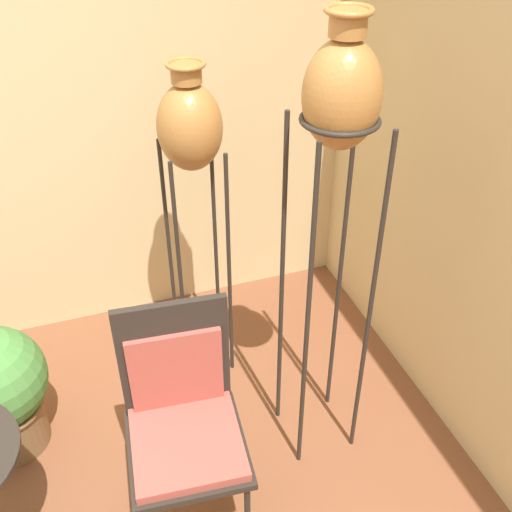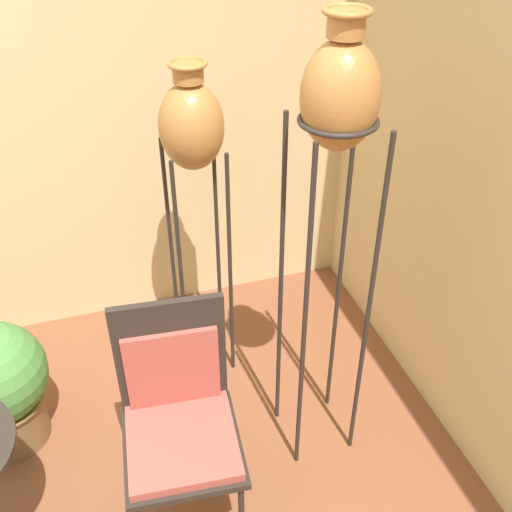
% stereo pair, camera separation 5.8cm
% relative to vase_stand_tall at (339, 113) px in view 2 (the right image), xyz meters
% --- Properties ---
extents(vase_stand_tall, '(0.30, 0.30, 1.99)m').
position_rel_vase_stand_tall_xyz_m(vase_stand_tall, '(0.00, 0.00, 0.00)').
color(vase_stand_tall, '#28231E').
rests_on(vase_stand_tall, ground_plane).
extents(vase_stand_medium, '(0.29, 0.29, 1.67)m').
position_rel_vase_stand_tall_xyz_m(vase_stand_medium, '(-0.38, 0.66, -0.30)').
color(vase_stand_medium, '#28231E').
rests_on(vase_stand_medium, ground_plane).
extents(chair, '(0.49, 0.50, 1.04)m').
position_rel_vase_stand_tall_xyz_m(chair, '(-0.67, -0.19, -1.06)').
color(chair, '#28231E').
rests_on(chair, ground_plane).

